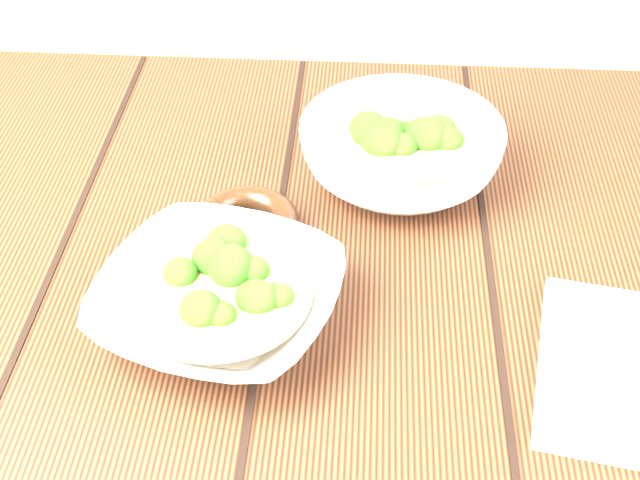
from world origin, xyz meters
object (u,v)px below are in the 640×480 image
Objects in this scene: table at (294,369)px; soup_bowl_back at (401,150)px; trivet at (246,224)px; soup_bowl_front at (218,301)px.

table is 0.24m from soup_bowl_back.
soup_bowl_back is at bearing 33.86° from trivet.
table is at bearing -121.23° from soup_bowl_back.
trivet reaches higher than table.
table is 11.69× the size of trivet.
trivet is (0.01, 0.12, -0.01)m from soup_bowl_front.
trivet is at bearing 128.07° from table.
soup_bowl_back is at bearing 58.77° from table.
soup_bowl_front is (-0.06, -0.06, 0.15)m from table.
soup_bowl_front reaches higher than trivet.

